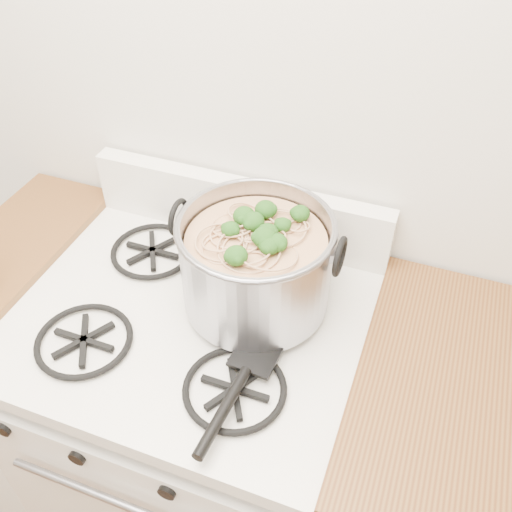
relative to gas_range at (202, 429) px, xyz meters
The scene contains 5 objects.
gas_range is the anchor object (origin of this frame).
counter_left 0.51m from the gas_range, behind, with size 0.25×0.65×0.92m.
stock_pot 0.61m from the gas_range, 33.03° to the left, with size 0.36×0.33×0.22m.
spatula 0.54m from the gas_range, 17.49° to the right, with size 0.29×0.31×0.02m, color black, non-canonical shape.
glass_bowl 0.54m from the gas_range, 48.02° to the left, with size 0.12×0.12×0.03m, color white.
Camera 1 is at (0.43, 0.53, 1.84)m, focal length 40.00 mm.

